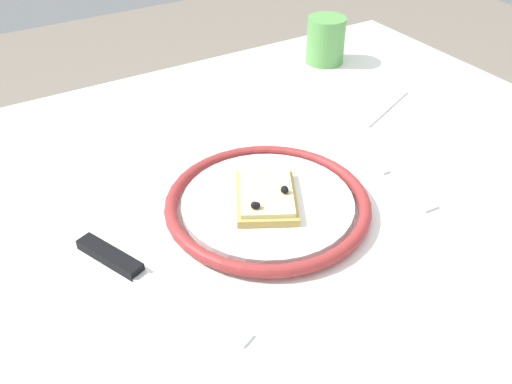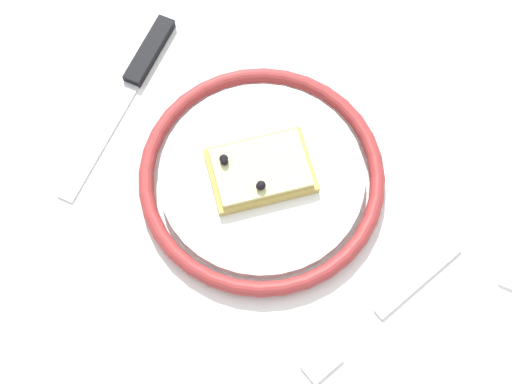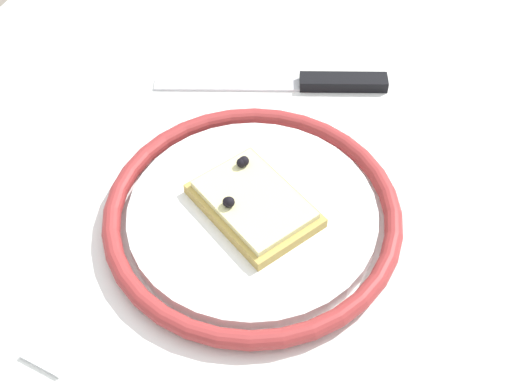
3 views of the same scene
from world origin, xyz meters
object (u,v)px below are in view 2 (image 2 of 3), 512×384
(pizza_slice_near, at_px, (260,170))
(knife, at_px, (136,74))
(plate, at_px, (262,176))
(dining_table, at_px, (310,227))
(fork, at_px, (383,311))

(pizza_slice_near, relative_size, knife, 0.55)
(plate, bearing_deg, dining_table, -150.53)
(dining_table, height_order, plate, plate)
(plate, distance_m, knife, 0.19)
(knife, relative_size, fork, 1.13)
(plate, xyz_separation_m, fork, (-0.18, 0.01, -0.01))
(knife, height_order, fork, knife)
(knife, xyz_separation_m, fork, (-0.37, -0.00, -0.00))
(dining_table, bearing_deg, fork, 163.16)
(fork, bearing_deg, pizza_slice_near, -3.09)
(plate, relative_size, knife, 1.12)
(pizza_slice_near, relative_size, fork, 0.63)
(dining_table, relative_size, knife, 4.44)
(fork, bearing_deg, dining_table, -16.84)
(dining_table, relative_size, plate, 3.97)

